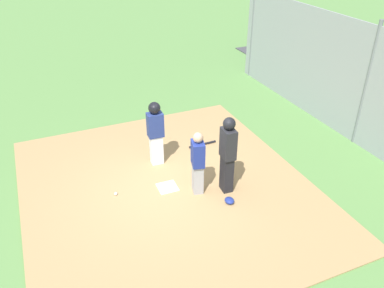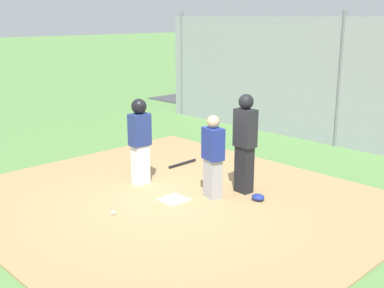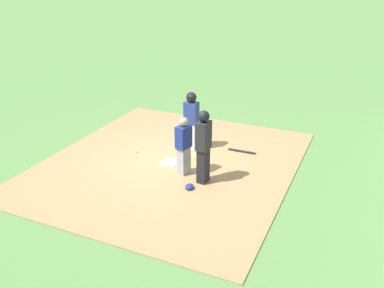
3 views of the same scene
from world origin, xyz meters
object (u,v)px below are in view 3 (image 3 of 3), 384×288
Objects in this scene: home_plate at (170,162)px; catcher_mask at (189,187)px; runner at (191,117)px; umpire at (203,145)px; catcher at (184,145)px; baseball at (137,151)px; baseball_bat at (242,151)px.

catcher_mask is at bearing -135.03° from home_plate.
umpire is at bearing 35.08° from runner.
catcher is 6.30× the size of catcher_mask.
baseball is (1.26, 2.23, -0.02)m from catcher_mask.
runner reaches higher than home_plate.
runner reaches higher than baseball_bat.
catcher is at bearing 60.81° from baseball_bat.
umpire is at bearing 175.11° from catcher.
baseball is at bearing 23.03° from baseball_bat.
runner is at bearing -55.08° from baseball.
home_plate is 0.29× the size of catcher.
umpire is 1.10× the size of runner.
baseball_bat is at bearing 105.61° from runner.
home_plate is at bearing 44.97° from catcher_mask.
home_plate is at bearing -19.21° from catcher.
umpire reaches higher than baseball_bat.
home_plate is 1.04m from catcher.
baseball_bat is (0.33, -1.42, -0.93)m from runner.
runner reaches higher than baseball.
home_plate is at bearing -4.24° from runner.
baseball_bat is at bearing -47.28° from home_plate.
catcher_mask reaches higher than home_plate.
catcher is 1.09m from catcher_mask.
catcher is at bearing 19.82° from runner.
home_plate is 2.11m from baseball_bat.
home_plate is 1.66m from umpire.
baseball_bat is at bearing -65.55° from baseball.
runner is 1.83m from baseball.
catcher_mask reaches higher than baseball_bat.
catcher is 1.90× the size of baseball_bat.
runner is at bearing -53.70° from umpire.
catcher_mask is (-0.67, -0.46, -0.72)m from catcher.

